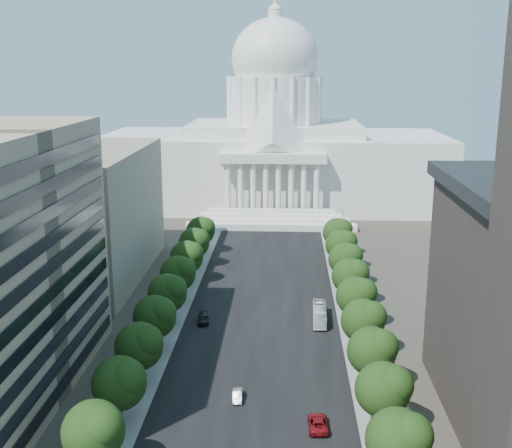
% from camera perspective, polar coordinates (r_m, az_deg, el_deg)
% --- Properties ---
extents(road_asphalt, '(30.00, 260.00, 0.01)m').
position_cam_1_polar(road_asphalt, '(141.93, 0.74, -6.14)').
color(road_asphalt, black).
rests_on(road_asphalt, ground).
extents(sidewalk_left, '(8.00, 260.00, 0.02)m').
position_cam_1_polar(sidewalk_left, '(143.83, -6.89, -5.96)').
color(sidewalk_left, gray).
rests_on(sidewalk_left, ground).
extents(sidewalk_right, '(8.00, 260.00, 0.02)m').
position_cam_1_polar(sidewalk_right, '(142.55, 8.44, -6.20)').
color(sidewalk_right, gray).
rests_on(sidewalk_right, ground).
extents(capitol, '(120.00, 56.00, 73.00)m').
position_cam_1_polar(capitol, '(229.99, 1.64, 6.74)').
color(capitol, white).
rests_on(capitol, ground).
extents(office_block_left_far, '(38.00, 52.00, 30.00)m').
position_cam_1_polar(office_block_left_far, '(156.34, -16.97, 0.86)').
color(office_block_left_far, gray).
rests_on(office_block_left_far, ground).
extents(tree_l_b, '(7.79, 7.60, 9.97)m').
position_cam_1_polar(tree_l_b, '(82.33, -14.08, -17.35)').
color(tree_l_b, '#33261C').
rests_on(tree_l_b, ground).
extents(tree_l_c, '(7.79, 7.60, 9.97)m').
position_cam_1_polar(tree_l_c, '(92.37, -11.90, -13.57)').
color(tree_l_c, '#33261C').
rests_on(tree_l_c, ground).
extents(tree_l_d, '(7.79, 7.60, 9.97)m').
position_cam_1_polar(tree_l_d, '(102.83, -10.21, -10.54)').
color(tree_l_d, '#33261C').
rests_on(tree_l_d, ground).
extents(tree_l_e, '(7.79, 7.60, 9.97)m').
position_cam_1_polar(tree_l_e, '(113.59, -8.86, -8.06)').
color(tree_l_e, '#33261C').
rests_on(tree_l_e, ground).
extents(tree_l_f, '(7.79, 7.60, 9.97)m').
position_cam_1_polar(tree_l_f, '(124.58, -7.76, -6.01)').
color(tree_l_f, '#33261C').
rests_on(tree_l_f, ground).
extents(tree_l_g, '(7.79, 7.60, 9.97)m').
position_cam_1_polar(tree_l_g, '(135.75, -6.84, -4.30)').
color(tree_l_g, '#33261C').
rests_on(tree_l_g, ground).
extents(tree_l_h, '(7.79, 7.60, 9.97)m').
position_cam_1_polar(tree_l_h, '(147.04, -6.07, -2.85)').
color(tree_l_h, '#33261C').
rests_on(tree_l_h, ground).
extents(tree_l_i, '(7.79, 7.60, 9.97)m').
position_cam_1_polar(tree_l_i, '(158.44, -5.41, -1.60)').
color(tree_l_i, '#33261C').
rests_on(tree_l_i, ground).
extents(tree_l_j, '(7.79, 7.60, 9.97)m').
position_cam_1_polar(tree_l_j, '(169.92, -4.84, -0.52)').
color(tree_l_j, '#33261C').
rests_on(tree_l_j, ground).
extents(tree_r_b, '(7.79, 7.60, 9.97)m').
position_cam_1_polar(tree_r_b, '(80.35, 12.74, -18.11)').
color(tree_r_b, '#33261C').
rests_on(tree_r_b, ground).
extents(tree_r_c, '(7.79, 7.60, 9.97)m').
position_cam_1_polar(tree_r_c, '(90.61, 11.45, -14.12)').
color(tree_r_c, '#33261C').
rests_on(tree_r_c, ground).
extents(tree_r_d, '(7.79, 7.60, 9.97)m').
position_cam_1_polar(tree_r_d, '(101.25, 10.45, -10.95)').
color(tree_r_d, '#33261C').
rests_on(tree_r_d, ground).
extents(tree_r_e, '(7.79, 7.60, 9.97)m').
position_cam_1_polar(tree_r_e, '(112.17, 9.67, -8.39)').
color(tree_r_e, '#33261C').
rests_on(tree_r_e, ground).
extents(tree_r_f, '(7.79, 7.60, 9.97)m').
position_cam_1_polar(tree_r_f, '(123.29, 9.03, -6.28)').
color(tree_r_f, '#33261C').
rests_on(tree_r_f, ground).
extents(tree_r_g, '(7.79, 7.60, 9.97)m').
position_cam_1_polar(tree_r_g, '(134.56, 8.50, -4.52)').
color(tree_r_g, '#33261C').
rests_on(tree_r_g, ground).
extents(tree_r_h, '(7.79, 7.60, 9.97)m').
position_cam_1_polar(tree_r_h, '(145.94, 8.05, -3.04)').
color(tree_r_h, '#33261C').
rests_on(tree_r_h, ground).
extents(tree_r_i, '(7.79, 7.60, 9.97)m').
position_cam_1_polar(tree_r_i, '(157.42, 7.68, -1.77)').
color(tree_r_i, '#33261C').
rests_on(tree_r_i, ground).
extents(tree_r_j, '(7.79, 7.60, 9.97)m').
position_cam_1_polar(tree_r_j, '(168.97, 7.35, -0.67)').
color(tree_r_j, '#33261C').
rests_on(tree_r_j, ground).
extents(streetlight_b, '(2.61, 0.44, 9.00)m').
position_cam_1_polar(streetlight_b, '(90.45, 12.52, -14.69)').
color(streetlight_b, gray).
rests_on(streetlight_b, ground).
extents(streetlight_c, '(2.61, 0.44, 9.00)m').
position_cam_1_polar(streetlight_c, '(112.78, 10.44, -8.64)').
color(streetlight_c, gray).
rests_on(streetlight_c, ground).
extents(streetlight_d, '(2.61, 0.44, 9.00)m').
position_cam_1_polar(streetlight_d, '(136.05, 9.10, -4.62)').
color(streetlight_d, gray).
rests_on(streetlight_d, ground).
extents(streetlight_e, '(2.61, 0.44, 9.00)m').
position_cam_1_polar(streetlight_e, '(159.83, 8.16, -1.78)').
color(streetlight_e, gray).
rests_on(streetlight_e, ground).
extents(streetlight_f, '(2.61, 0.44, 9.00)m').
position_cam_1_polar(streetlight_f, '(183.94, 7.48, 0.32)').
color(streetlight_f, gray).
rests_on(streetlight_f, ground).
extents(car_silver, '(1.59, 4.02, 1.30)m').
position_cam_1_polar(car_silver, '(99.20, -1.66, -15.02)').
color(car_silver, '#9EA0A6').
rests_on(car_silver, ground).
extents(car_red, '(2.77, 5.79, 1.59)m').
position_cam_1_polar(car_red, '(92.74, 5.52, -17.20)').
color(car_red, maroon).
rests_on(car_red, ground).
extents(car_dark_b, '(2.74, 5.33, 1.48)m').
position_cam_1_polar(car_dark_b, '(126.33, -4.72, -8.42)').
color(car_dark_b, black).
rests_on(car_dark_b, ground).
extents(city_bus, '(2.90, 10.93, 3.02)m').
position_cam_1_polar(city_bus, '(126.85, 5.68, -7.97)').
color(city_bus, silver).
rests_on(city_bus, ground).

